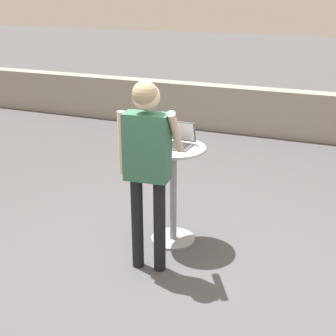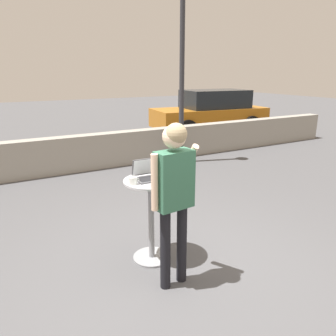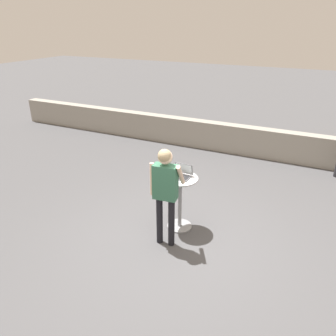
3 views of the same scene
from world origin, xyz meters
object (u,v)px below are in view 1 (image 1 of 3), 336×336
standing_person (147,153)px  laptop (176,140)px  cafe_table (173,184)px  coffee_mug (149,141)px

standing_person → laptop: bearing=88.2°
cafe_table → laptop: 0.45m
cafe_table → standing_person: 0.77m
cafe_table → coffee_mug: bearing=-169.0°
laptop → standing_person: size_ratio=0.19×
cafe_table → standing_person: (-0.02, -0.57, 0.51)m
coffee_mug → standing_person: (0.22, -0.53, 0.07)m
laptop → coffee_mug: size_ratio=2.74×
laptop → coffee_mug: laptop is taller
cafe_table → coffee_mug: (-0.24, -0.05, 0.44)m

